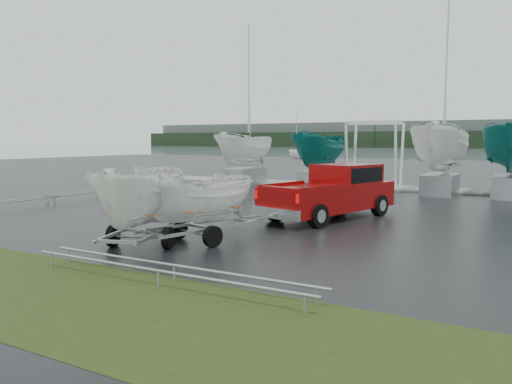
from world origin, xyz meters
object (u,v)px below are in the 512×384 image
pickup_truck (335,190)px  trailer_parked (141,145)px  boat_hoist (374,145)px  trailer_hitched (199,159)px

pickup_truck → trailer_parked: (-2.82, -7.56, 1.75)m
trailer_parked → boat_hoist: trailer_parked is taller
pickup_truck → boat_hoist: boat_hoist is taller
trailer_parked → pickup_truck: bearing=50.3°
trailer_hitched → boat_hoist: bearing=106.6°
pickup_truck → boat_hoist: size_ratio=1.55×
boat_hoist → pickup_truck: bearing=-80.5°
trailer_hitched → pickup_truck: bearing=90.0°
trailer_hitched → boat_hoist: (-0.28, 18.65, 0.25)m
trailer_hitched → trailer_parked: trailer_parked is taller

